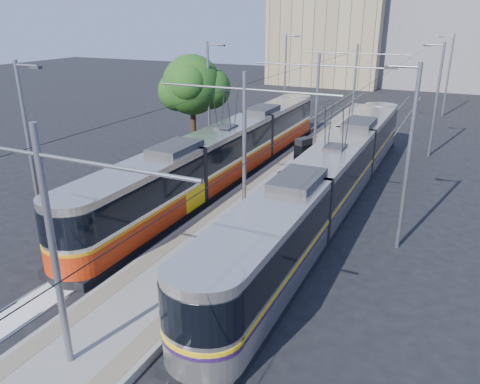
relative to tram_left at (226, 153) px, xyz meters
The scene contains 14 objects.
ground 13.69m from the tram_left, 74.64° to the right, with size 160.00×160.00×0.00m, color black.
platform 5.53m from the tram_left, 47.27° to the left, with size 4.00×50.00×0.30m, color gray.
tactile_strip_left 4.67m from the tram_left, 61.12° to the left, with size 0.70×50.00×0.01m, color gray.
tactile_strip_right 6.53m from the tram_left, 37.66° to the left, with size 0.70×50.00×0.01m, color gray.
rails 5.57m from the tram_left, 47.27° to the left, with size 8.71×70.00×0.03m.
track_arrow 16.19m from the tram_left, 90.00° to the right, with size 1.20×5.00×0.01m, color silver.
tram_left is the anchor object (origin of this frame).
tram_right 7.42m from the tram_left, 13.89° to the right, with size 2.43×29.62×5.50m.
catenary 4.69m from the tram_left, 16.29° to the left, with size 9.20×70.00×7.00m.
street_lamps 9.02m from the tram_left, 65.50° to the left, with size 15.18×38.22×8.00m.
shelter 4.80m from the tram_left, 26.77° to the left, with size 1.01×1.21×2.30m.
tree 8.24m from the tram_left, 133.43° to the left, with size 4.87×4.50×7.07m.
building_left 47.67m from the tram_left, 97.77° to the left, with size 16.32×12.24×14.72m.
building_centre 52.20m from the tram_left, 79.32° to the left, with size 18.36×14.28×16.42m.
Camera 1 is at (9.17, -11.81, 9.68)m, focal length 35.00 mm.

